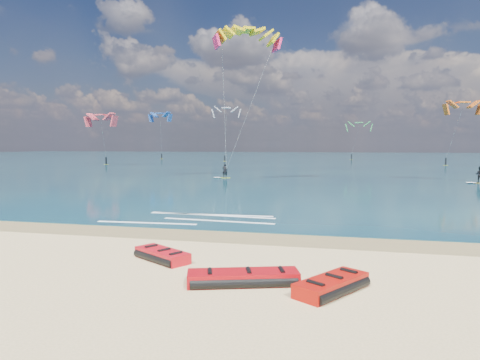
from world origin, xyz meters
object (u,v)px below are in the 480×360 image
Objects in this scene: packed_kite_left at (243,284)px; kitesurfer_main at (236,99)px; packed_kite_right at (331,292)px; packed_kite_mid at (162,260)px.

packed_kite_left is 0.20× the size of kitesurfer_main.
packed_kite_left is 36.29m from kitesurfer_main.
packed_kite_left is at bearing -95.14° from kitesurfer_main.
packed_kite_left is 1.29× the size of packed_kite_right.
kitesurfer_main is (-8.37, 34.20, 8.81)m from packed_kite_left.
packed_kite_right is at bearing -19.70° from packed_kite_left.
packed_kite_left is at bearing 2.13° from packed_kite_mid.
packed_kite_mid is 0.14× the size of kitesurfer_main.
kitesurfer_main is (-5.17, 32.39, 8.81)m from packed_kite_mid.
packed_kite_right reaches higher than packed_kite_mid.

